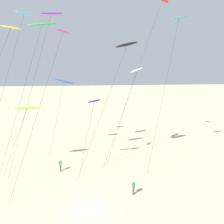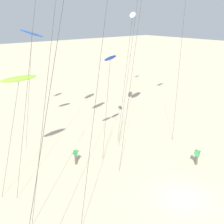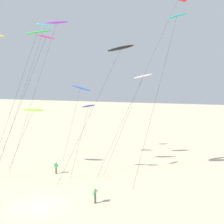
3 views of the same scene
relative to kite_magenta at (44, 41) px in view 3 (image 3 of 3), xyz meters
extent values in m
plane|color=beige|center=(2.27, -5.77, -17.45)|extent=(260.00, 260.00, 0.00)
ellipsoid|color=#D8339E|center=(0.16, 0.10, 0.47)|extent=(1.70, 2.11, 0.50)
cylinder|color=#262626|center=(-2.84, -1.81, -8.53)|extent=(6.02, 3.85, 17.85)
ellipsoid|color=navy|center=(3.57, 4.64, -7.96)|extent=(1.89, 0.92, 0.55)
cylinder|color=#262626|center=(2.52, 3.97, -12.74)|extent=(2.15, 1.38, 9.42)
ellipsoid|color=black|center=(7.92, 4.75, -0.62)|extent=(3.54, 2.26, 1.16)
cylinder|color=#262626|center=(4.51, 2.57, -9.11)|extent=(6.86, 4.38, 16.69)
ellipsoid|color=blue|center=(-0.86, 11.87, -5.86)|extent=(3.28, 1.83, 1.19)
cylinder|color=#262626|center=(-2.11, 11.07, -11.70)|extent=(2.53, 1.63, 11.50)
ellipsoid|color=#8CD833|center=(-5.32, 5.28, -8.85)|extent=(3.42, 1.47, 0.49)
cylinder|color=#262626|center=(-6.87, 4.30, -13.21)|extent=(3.13, 2.00, 8.49)
ellipsoid|color=teal|center=(14.71, 4.65, 2.80)|extent=(2.37, 1.04, 0.67)
cylinder|color=#262626|center=(12.53, 3.26, -7.36)|extent=(4.40, 2.81, 20.18)
ellipsoid|color=#33BFE0|center=(-5.90, 10.08, 3.81)|extent=(2.63, 1.94, 0.63)
cylinder|color=#262626|center=(-9.05, 8.07, -6.87)|extent=(6.32, 4.04, 21.17)
cylinder|color=#262626|center=(9.46, 7.65, -5.64)|extent=(9.48, 6.05, 23.62)
ellipsoid|color=green|center=(-2.40, 2.35, 1.46)|extent=(3.39, 1.81, 0.68)
cylinder|color=#262626|center=(-5.25, 0.53, -8.04)|extent=(5.74, 3.67, 18.82)
ellipsoid|color=white|center=(10.02, 8.49, -4.05)|extent=(2.67, 2.60, 0.90)
cylinder|color=#262626|center=(7.67, 6.99, -10.79)|extent=(4.75, 3.03, 13.33)
ellipsoid|color=purple|center=(-1.74, 6.18, 3.31)|extent=(3.24, 2.19, 0.71)
cylinder|color=#262626|center=(-4.66, 4.31, -7.14)|extent=(5.89, 3.76, 20.63)
cylinder|color=#4C4738|center=(7.57, -3.24, -17.01)|extent=(0.22, 0.22, 0.88)
cube|color=#338C4C|center=(7.57, -3.24, -16.28)|extent=(0.30, 0.39, 0.58)
sphere|color=tan|center=(7.57, -3.24, -15.88)|extent=(0.20, 0.20, 0.20)
cylinder|color=#338C4C|center=(7.64, -3.45, -16.23)|extent=(0.50, 0.25, 0.39)
cylinder|color=#338C4C|center=(7.49, -3.03, -16.23)|extent=(0.50, 0.25, 0.39)
cylinder|color=#4C4738|center=(-1.12, 4.06, -17.01)|extent=(0.22, 0.22, 0.88)
cube|color=#338C4C|center=(-1.12, 4.06, -16.28)|extent=(0.36, 0.23, 0.58)
sphere|color=beige|center=(-1.12, 4.06, -15.88)|extent=(0.20, 0.20, 0.20)
cylinder|color=#338C4C|center=(-1.34, 4.04, -16.23)|extent=(0.13, 0.51, 0.39)
cylinder|color=#338C4C|center=(-0.90, 4.08, -16.23)|extent=(0.13, 0.51, 0.39)
camera|label=1|loc=(2.36, -30.24, -2.51)|focal=42.49mm
camera|label=2|loc=(-14.24, -17.09, -3.95)|focal=46.92mm
camera|label=3|loc=(18.59, -30.75, -4.37)|focal=47.05mm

